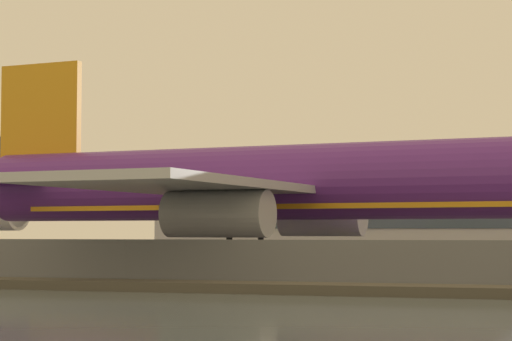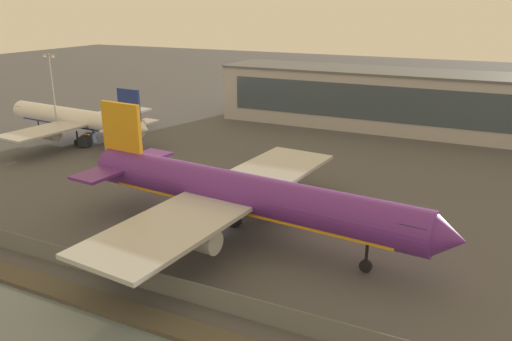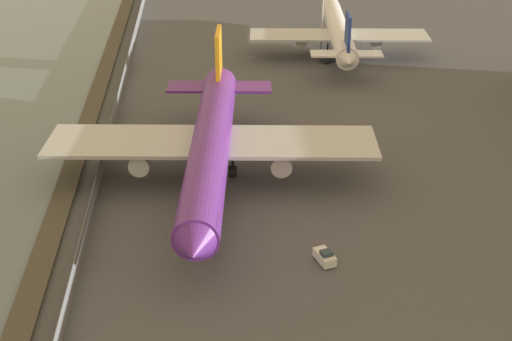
{
  "view_description": "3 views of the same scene",
  "coord_description": "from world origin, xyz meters",
  "px_view_note": "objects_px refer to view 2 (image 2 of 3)",
  "views": [
    {
      "loc": [
        24.62,
        -67.38,
        2.98
      ],
      "look_at": [
        1.85,
        2.13,
        7.5
      ],
      "focal_mm": 70.0,
      "sensor_mm": 36.0,
      "label": 1
    },
    {
      "loc": [
        32.68,
        -53.68,
        29.73
      ],
      "look_at": [
        1.17,
        11.5,
        5.51
      ],
      "focal_mm": 35.0,
      "sensor_mm": 36.0,
      "label": 2
    },
    {
      "loc": [
        93.02,
        -0.85,
        48.06
      ],
      "look_at": [
        6.82,
        5.86,
        3.2
      ],
      "focal_mm": 50.0,
      "sensor_mm": 36.0,
      "label": 3
    }
  ],
  "objects_px": {
    "apron_light_mast_apron_west": "(53,94)",
    "passenger_jet_white": "(77,119)",
    "baggage_tug": "(412,224)",
    "ops_van": "(87,140)",
    "cargo_jet_purple": "(239,194)"
  },
  "relations": [
    {
      "from": "baggage_tug",
      "to": "passenger_jet_white",
      "type": "bearing_deg",
      "value": 168.69
    },
    {
      "from": "apron_light_mast_apron_west",
      "to": "passenger_jet_white",
      "type": "bearing_deg",
      "value": 44.18
    },
    {
      "from": "ops_van",
      "to": "apron_light_mast_apron_west",
      "type": "distance_m",
      "value": 12.26
    },
    {
      "from": "passenger_jet_white",
      "to": "apron_light_mast_apron_west",
      "type": "xyz_separation_m",
      "value": [
        -3.1,
        -3.01,
        5.99
      ]
    },
    {
      "from": "passenger_jet_white",
      "to": "baggage_tug",
      "type": "xyz_separation_m",
      "value": [
        76.05,
        -15.21,
        -4.31
      ]
    },
    {
      "from": "cargo_jet_purple",
      "to": "apron_light_mast_apron_west",
      "type": "bearing_deg",
      "value": 157.06
    },
    {
      "from": "passenger_jet_white",
      "to": "apron_light_mast_apron_west",
      "type": "relative_size",
      "value": 2.23
    },
    {
      "from": "baggage_tug",
      "to": "apron_light_mast_apron_west",
      "type": "relative_size",
      "value": 0.18
    },
    {
      "from": "ops_van",
      "to": "apron_light_mast_apron_west",
      "type": "relative_size",
      "value": 0.28
    },
    {
      "from": "baggage_tug",
      "to": "ops_van",
      "type": "distance_m",
      "value": 73.14
    },
    {
      "from": "baggage_tug",
      "to": "cargo_jet_purple",
      "type": "bearing_deg",
      "value": -148.11
    },
    {
      "from": "apron_light_mast_apron_west",
      "to": "ops_van",
      "type": "bearing_deg",
      "value": 9.0
    },
    {
      "from": "passenger_jet_white",
      "to": "baggage_tug",
      "type": "bearing_deg",
      "value": -11.31
    },
    {
      "from": "passenger_jet_white",
      "to": "baggage_tug",
      "type": "relative_size",
      "value": 12.43
    },
    {
      "from": "cargo_jet_purple",
      "to": "apron_light_mast_apron_west",
      "type": "height_order",
      "value": "apron_light_mast_apron_west"
    }
  ]
}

